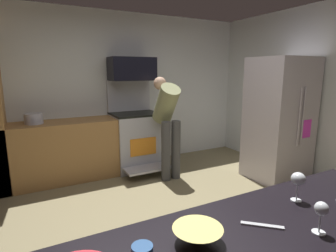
# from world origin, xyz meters

# --- Properties ---
(ground_plane) EXTENTS (5.20, 4.80, 0.02)m
(ground_plane) POSITION_xyz_m (0.00, 0.00, -0.01)
(ground_plane) COLOR #7A6F4E
(wall_back) EXTENTS (5.20, 0.12, 2.60)m
(wall_back) POSITION_xyz_m (0.00, 2.34, 1.30)
(wall_back) COLOR silver
(wall_back) RESTS_ON ground
(lower_cabinet_run) EXTENTS (2.40, 0.60, 0.90)m
(lower_cabinet_run) POSITION_xyz_m (-0.90, 1.98, 0.45)
(lower_cabinet_run) COLOR #A1723E
(lower_cabinet_run) RESTS_ON ground
(oven_range) EXTENTS (0.76, 0.98, 1.48)m
(oven_range) POSITION_xyz_m (0.27, 1.97, 0.51)
(oven_range) COLOR #B0B1B9
(oven_range) RESTS_ON ground
(microwave) EXTENTS (0.74, 0.38, 0.38)m
(microwave) POSITION_xyz_m (0.27, 2.06, 1.67)
(microwave) COLOR black
(microwave) RESTS_ON oven_range
(refrigerator) EXTENTS (0.82, 0.74, 1.83)m
(refrigerator) POSITION_xyz_m (2.03, 0.54, 0.92)
(refrigerator) COLOR #BDB3BB
(refrigerator) RESTS_ON ground
(person_cook) EXTENTS (0.31, 0.59, 1.55)m
(person_cook) POSITION_xyz_m (0.55, 1.35, 0.91)
(person_cook) COLOR #444444
(person_cook) RESTS_ON ground
(mixing_bowl_large) EXTENTS (0.22, 0.22, 0.07)m
(mixing_bowl_large) POSITION_xyz_m (-0.73, -1.37, 0.94)
(mixing_bowl_large) COLOR #E0D26D
(mixing_bowl_large) RESTS_ON counter_island
(wine_glass_near) EXTENTS (0.08, 0.08, 0.17)m
(wine_glass_near) POSITION_xyz_m (-0.01, -1.31, 1.03)
(wine_glass_near) COLOR silver
(wine_glass_near) RESTS_ON counter_island
(wine_glass_mid) EXTENTS (0.06, 0.06, 0.16)m
(wine_glass_mid) POSITION_xyz_m (-0.20, -1.57, 1.01)
(wine_glass_mid) COLOR silver
(wine_glass_mid) RESTS_ON counter_island
(knife_chef) EXTENTS (0.16, 0.15, 0.01)m
(knife_chef) POSITION_xyz_m (-0.39, -1.41, 0.90)
(knife_chef) COLOR #B7BABF
(knife_chef) RESTS_ON counter_island
(stock_pot) EXTENTS (0.25, 0.25, 0.15)m
(stock_pot) POSITION_xyz_m (-1.25, 1.98, 0.98)
(stock_pot) COLOR #B2B4C4
(stock_pot) RESTS_ON lower_cabinet_run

